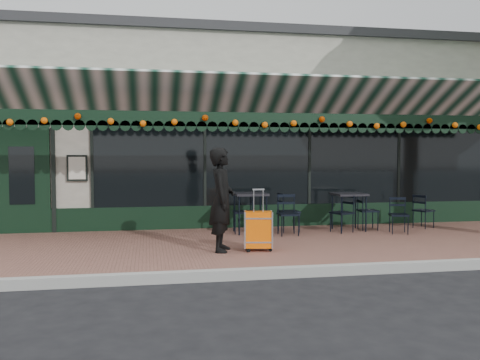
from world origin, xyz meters
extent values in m
plane|color=black|center=(0.00, 0.00, 0.00)|extent=(80.00, 80.00, 0.00)
cube|color=brown|center=(0.00, 2.00, 0.07)|extent=(18.00, 4.00, 0.15)
cube|color=#9E9E99|center=(0.00, -0.08, 0.07)|extent=(18.00, 0.16, 0.15)
cube|color=gray|center=(0.00, 8.00, 2.25)|extent=(12.00, 8.00, 4.50)
cube|color=black|center=(1.20, 3.98, 1.65)|extent=(9.20, 0.04, 2.00)
cube|color=black|center=(-4.80, 3.98, 1.25)|extent=(1.10, 0.07, 2.20)
cube|color=silver|center=(-3.70, 3.94, 1.50)|extent=(0.42, 0.04, 0.55)
cube|color=black|center=(0.00, 2.52, 2.46)|extent=(12.00, 0.03, 0.28)
cylinder|color=orange|center=(0.00, 2.46, 2.44)|extent=(11.60, 0.12, 0.12)
imported|color=black|center=(-1.01, 1.30, 1.03)|extent=(0.56, 0.72, 1.75)
cube|color=#FF6508|center=(-0.40, 1.21, 0.52)|extent=(0.50, 0.33, 0.61)
cube|color=black|center=(-0.40, 1.21, 0.18)|extent=(0.50, 0.33, 0.06)
cube|color=silver|center=(-0.40, 1.21, 1.01)|extent=(0.21, 0.07, 0.38)
cube|color=black|center=(2.01, 3.11, 0.93)|extent=(0.65, 0.65, 0.04)
cylinder|color=black|center=(1.74, 2.84, 0.53)|extent=(0.03, 0.03, 0.76)
cylinder|color=black|center=(2.28, 2.84, 0.53)|extent=(0.03, 0.03, 0.76)
cylinder|color=black|center=(1.74, 3.38, 0.53)|extent=(0.03, 0.03, 0.76)
cylinder|color=black|center=(2.28, 3.38, 0.53)|extent=(0.03, 0.03, 0.76)
cube|color=black|center=(-0.15, 3.16, 0.96)|extent=(0.68, 0.68, 0.05)
cylinder|color=black|center=(-0.43, 2.88, 0.54)|extent=(0.03, 0.03, 0.79)
cylinder|color=black|center=(0.14, 2.88, 0.54)|extent=(0.03, 0.03, 0.79)
cylinder|color=black|center=(-0.43, 3.44, 0.54)|extent=(0.03, 0.03, 0.79)
cylinder|color=black|center=(0.14, 3.44, 0.54)|extent=(0.03, 0.03, 0.79)
camera|label=1|loc=(-2.24, -7.16, 1.81)|focal=38.00mm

